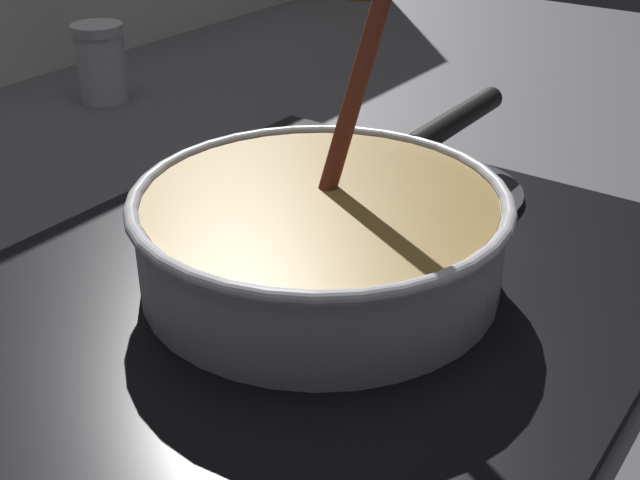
{
  "coord_description": "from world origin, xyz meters",
  "views": [
    {
      "loc": [
        -0.32,
        -0.17,
        0.34
      ],
      "look_at": [
        0.11,
        0.14,
        0.05
      ],
      "focal_mm": 45.85,
      "sensor_mm": 36.0,
      "label": 1
    }
  ],
  "objects": [
    {
      "name": "burner_ring",
      "position": [
        0.11,
        0.14,
        0.02
      ],
      "size": [
        0.16,
        0.16,
        0.01
      ],
      "primitive_type": "torus",
      "color": "#592D0C",
      "rests_on": "hob_plate"
    },
    {
      "name": "hob_plate",
      "position": [
        0.11,
        0.14,
        0.01
      ],
      "size": [
        0.56,
        0.48,
        0.01
      ],
      "primitive_type": "cube",
      "color": "black",
      "rests_on": "ground"
    },
    {
      "name": "ground",
      "position": [
        0.0,
        0.0,
        -0.02
      ],
      "size": [
        2.4,
        1.6,
        0.04
      ],
      "primitive_type": "cube",
      "color": "#4C4C51"
    },
    {
      "name": "spare_burner",
      "position": [
        0.3,
        0.14,
        0.01
      ],
      "size": [
        0.16,
        0.16,
        0.01
      ],
      "primitive_type": "cylinder",
      "color": "#262628",
      "rests_on": "hob_plate"
    },
    {
      "name": "condiment_jar",
      "position": [
        0.33,
        0.63,
        0.05
      ],
      "size": [
        0.06,
        0.06,
        0.1
      ],
      "color": "silver",
      "rests_on": "ground"
    },
    {
      "name": "cooking_pan",
      "position": [
        0.12,
        0.14,
        0.05
      ],
      "size": [
        0.43,
        0.28,
        0.29
      ],
      "color": "silver",
      "rests_on": "hob_plate"
    }
  ]
}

